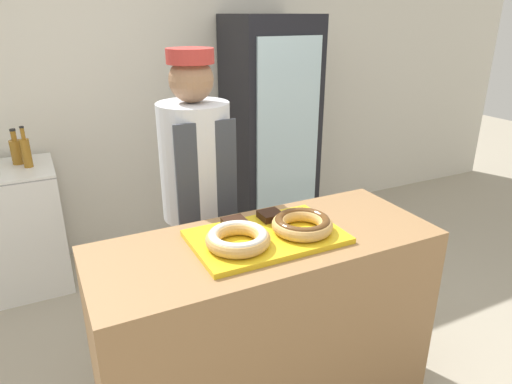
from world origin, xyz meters
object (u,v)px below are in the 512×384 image
bottle_amber (16,151)px  baker_person (198,202)px  brownie_back_left (235,223)px  beverage_fridge (270,131)px  donut_chocolate_glaze (302,224)px  brownie_back_right (270,215)px  bottle_amber_b_b (26,151)px  serving_tray (266,237)px  donut_light_glaze (238,238)px

bottle_amber → baker_person: bearing=-54.8°
brownie_back_left → beverage_fridge: size_ratio=0.05×
donut_chocolate_glaze → brownie_back_left: (-0.24, 0.17, -0.02)m
brownie_back_right → bottle_amber_b_b: 1.88m
bottle_amber_b_b → beverage_fridge: bearing=0.5°
brownie_back_left → beverage_fridge: beverage_fridge is taller
brownie_back_right → brownie_back_left: bearing=180.0°
baker_person → beverage_fridge: 1.53m
donut_chocolate_glaze → bottle_amber_b_b: bottle_amber_b_b is taller
serving_tray → bottle_amber: (-0.94, 1.85, 0.01)m
donut_chocolate_glaze → baker_person: bearing=108.9°
donut_chocolate_glaze → beverage_fridge: 1.97m
donut_chocolate_glaze → brownie_back_right: bearing=109.9°
serving_tray → bottle_amber_b_b: bearing=116.8°
brownie_back_right → bottle_amber_b_b: size_ratio=0.35×
brownie_back_right → bottle_amber: bearing=120.8°
baker_person → beverage_fridge: (1.03, 1.12, 0.03)m
beverage_fridge → bottle_amber_b_b: (-1.83, -0.02, 0.07)m
bottle_amber_b_b → donut_chocolate_glaze: bearing=-60.0°
brownie_back_right → bottle_amber: (-1.03, 1.72, -0.01)m
donut_light_glaze → bottle_amber: (-0.79, 1.90, -0.03)m
serving_tray → brownie_back_right: size_ratio=6.52×
donut_chocolate_glaze → baker_person: 0.73m
serving_tray → brownie_back_left: 0.16m
baker_person → bottle_amber: 1.49m
bottle_amber → bottle_amber_b_b: bearing=-61.0°
beverage_fridge → bottle_amber: size_ratio=7.56×
brownie_back_right → baker_person: bearing=108.6°
brownie_back_right → bottle_amber: bottle_amber is taller
serving_tray → baker_person: bearing=97.4°
brownie_back_left → brownie_back_right: bearing=0.0°
brownie_back_left → baker_person: 0.52m
bottle_amber_b_b → donut_light_glaze: bearing=-67.8°
brownie_back_right → baker_person: baker_person is taller
donut_chocolate_glaze → bottle_amber: bottle_amber is taller
donut_chocolate_glaze → brownie_back_left: donut_chocolate_glaze is taller
donut_chocolate_glaze → donut_light_glaze: bearing=180.0°
serving_tray → beverage_fridge: (0.95, 1.76, -0.04)m
serving_tray → donut_light_glaze: size_ratio=2.42×
baker_person → beverage_fridge: beverage_fridge is taller
serving_tray → donut_light_glaze: donut_light_glaze is taller
brownie_back_left → baker_person: size_ratio=0.06×
serving_tray → brownie_back_left: brownie_back_left is taller
donut_chocolate_glaze → bottle_amber: (-1.09, 1.90, -0.03)m
bottle_amber_b_b → serving_tray: bearing=-63.2°
donut_light_glaze → baker_person: bearing=84.3°
serving_tray → brownie_back_left: bearing=123.9°
bottle_amber_b_b → baker_person: bearing=-54.3°
baker_person → bottle_amber: baker_person is taller
brownie_back_left → baker_person: bearing=89.4°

